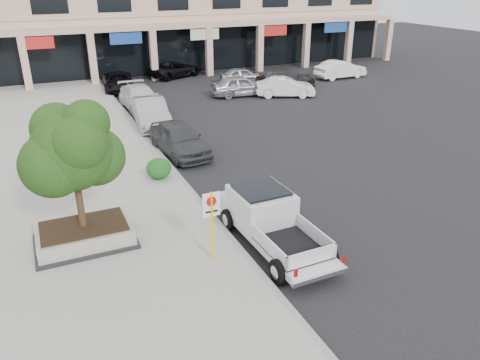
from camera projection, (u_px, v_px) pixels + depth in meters
name	position (u px, v px, depth m)	size (l,w,h in m)	color
ground	(271.00, 232.00, 16.56)	(120.00, 120.00, 0.00)	black
sidewalk	(87.00, 192.00, 19.46)	(8.00, 52.00, 0.15)	gray
curb	(178.00, 176.00, 20.95)	(0.20, 52.00, 0.15)	gray
strip_mall	(183.00, 14.00, 45.94)	(40.55, 12.43, 9.50)	#C8A28C
planter	(85.00, 235.00, 15.46)	(3.20, 2.20, 0.68)	black
planter_tree	(76.00, 149.00, 14.45)	(2.90, 2.55, 4.00)	#331D13
no_parking_sign	(212.00, 217.00, 14.15)	(0.55, 0.09, 2.30)	yellow
hedge	(159.00, 168.00, 20.34)	(1.10, 0.99, 0.94)	#124015
pickup_truck	(275.00, 223.00, 15.36)	(2.03, 5.47, 1.72)	silver
curb_car_a	(179.00, 139.00, 23.43)	(1.89, 4.71, 1.60)	#333538
curb_car_b	(151.00, 113.00, 27.73)	(1.76, 5.04, 1.66)	#96989E
curb_car_c	(140.00, 98.00, 31.32)	(2.14, 5.26, 1.53)	silver
curb_car_d	(118.00, 82.00, 36.44)	(2.26, 4.91, 1.36)	black
lot_car_a	(241.00, 86.00, 34.76)	(1.81, 4.49, 1.53)	#A3A5AB
lot_car_b	(285.00, 87.00, 34.57)	(1.50, 4.30, 1.42)	white
lot_car_c	(286.00, 79.00, 37.11)	(2.11, 5.18, 1.50)	#282B2C
lot_car_d	(175.00, 69.00, 41.17)	(2.28, 4.95, 1.37)	black
lot_car_e	(243.00, 76.00, 38.69)	(1.58, 3.92, 1.33)	#96989D
lot_car_f	(340.00, 69.00, 40.74)	(1.62, 4.65, 1.53)	white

